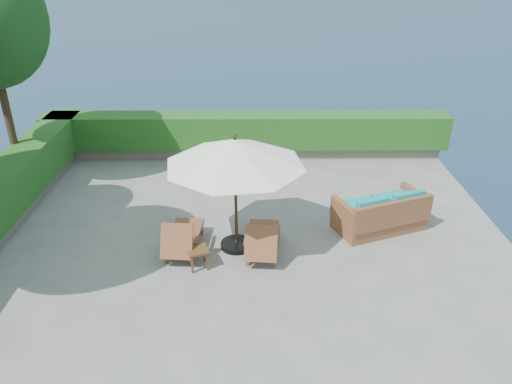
{
  "coord_description": "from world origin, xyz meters",
  "views": [
    {
      "loc": [
        0.25,
        -9.03,
        5.97
      ],
      "look_at": [
        0.3,
        0.8,
        1.1
      ],
      "focal_mm": 35.0,
      "sensor_mm": 36.0,
      "label": 1
    }
  ],
  "objects_px": {
    "lounge_right": "(262,238)",
    "wicker_loveseat": "(381,214)",
    "patio_umbrella": "(235,153)",
    "lounge_left": "(182,236)",
    "side_table": "(198,252)"
  },
  "relations": [
    {
      "from": "patio_umbrella",
      "to": "lounge_left",
      "type": "height_order",
      "value": "patio_umbrella"
    },
    {
      "from": "patio_umbrella",
      "to": "lounge_right",
      "type": "xyz_separation_m",
      "value": [
        0.56,
        -0.28,
        -1.83
      ]
    },
    {
      "from": "patio_umbrella",
      "to": "wicker_loveseat",
      "type": "relative_size",
      "value": 1.55
    },
    {
      "from": "wicker_loveseat",
      "to": "side_table",
      "type": "bearing_deg",
      "value": 179.14
    },
    {
      "from": "lounge_left",
      "to": "lounge_right",
      "type": "distance_m",
      "value": 1.71
    },
    {
      "from": "lounge_left",
      "to": "side_table",
      "type": "relative_size",
      "value": 3.12
    },
    {
      "from": "lounge_left",
      "to": "lounge_right",
      "type": "height_order",
      "value": "lounge_right"
    },
    {
      "from": "patio_umbrella",
      "to": "lounge_left",
      "type": "distance_m",
      "value": 2.18
    },
    {
      "from": "side_table",
      "to": "patio_umbrella",
      "type": "bearing_deg",
      "value": 45.02
    },
    {
      "from": "lounge_right",
      "to": "side_table",
      "type": "xyz_separation_m",
      "value": [
        -1.32,
        -0.49,
        -0.03
      ]
    },
    {
      "from": "lounge_right",
      "to": "side_table",
      "type": "bearing_deg",
      "value": -155.49
    },
    {
      "from": "lounge_left",
      "to": "side_table",
      "type": "height_order",
      "value": "lounge_left"
    },
    {
      "from": "side_table",
      "to": "lounge_left",
      "type": "bearing_deg",
      "value": 123.8
    },
    {
      "from": "lounge_right",
      "to": "wicker_loveseat",
      "type": "bearing_deg",
      "value": 24.79
    },
    {
      "from": "lounge_left",
      "to": "wicker_loveseat",
      "type": "xyz_separation_m",
      "value": [
        4.48,
        0.94,
        0.01
      ]
    }
  ]
}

